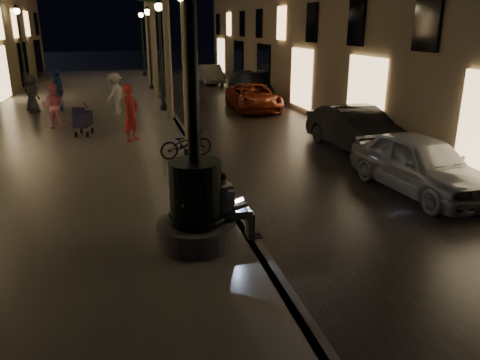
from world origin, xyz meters
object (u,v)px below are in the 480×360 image
object	(u,v)px
lamp_left_c	(20,38)
stroller	(83,119)
pedestrian_pink	(54,106)
pedestrian_white	(115,93)
pedestrian_blue	(58,90)
seated_man_laptop	(230,204)
lamp_curb_c	(149,37)
car_third	(253,97)
car_rear	(250,84)
bicycle	(186,144)
car_fifth	(211,74)
pedestrian_dark	(32,93)
lamp_curb_b	(160,41)
pedestrian_red	(131,113)
car_front	(421,164)
lamp_curb_d	(142,35)
lamp_curb_a	(185,50)
car_second	(357,129)
fountain_lamppost	(195,189)

from	to	relation	value
lamp_left_c	stroller	size ratio (longest dim) A/B	4.15
pedestrian_pink	pedestrian_white	xyz separation A→B (m)	(2.22, 2.48, 0.05)
pedestrian_pink	pedestrian_blue	world-z (taller)	pedestrian_blue
seated_man_laptop	lamp_curb_c	world-z (taller)	lamp_curb_c
seated_man_laptop	car_third	distance (m)	14.86
car_rear	bicycle	xyz separation A→B (m)	(-5.60, -13.42, -0.02)
pedestrian_blue	car_fifth	bearing A→B (deg)	115.94
stroller	seated_man_laptop	bearing A→B (deg)	-59.97
stroller	bicycle	bearing A→B (deg)	-38.48
pedestrian_blue	bicycle	bearing A→B (deg)	1.73
car_fifth	pedestrian_dark	size ratio (longest dim) A/B	2.29
seated_man_laptop	lamp_left_c	bearing A→B (deg)	107.68
pedestrian_white	bicycle	xyz separation A→B (m)	(1.99, -7.84, -0.48)
car_third	bicycle	size ratio (longest dim) A/B	2.83
lamp_curb_b	pedestrian_blue	world-z (taller)	lamp_curb_b
pedestrian_red	bicycle	size ratio (longest dim) A/B	1.18
car_rear	pedestrian_dark	xyz separation A→B (m)	(-11.17, -4.31, 0.41)
car_front	car_fifth	distance (m)	23.74
car_front	lamp_curb_d	bearing A→B (deg)	94.84
pedestrian_pink	lamp_curb_a	bearing A→B (deg)	139.06
bicycle	car_third	bearing A→B (deg)	-41.42
car_third	pedestrian_blue	bearing A→B (deg)	177.15
car_third	lamp_curb_c	bearing A→B (deg)	121.12
car_second	lamp_curb_b	bearing A→B (deg)	118.35
car_rear	pedestrian_blue	xyz separation A→B (m)	(-10.08, -4.14, 0.49)
fountain_lamppost	pedestrian_dark	bearing A→B (deg)	108.54
lamp_curb_b	lamp_left_c	bearing A→B (deg)	131.59
lamp_curb_d	car_third	size ratio (longest dim) A/B	1.07
pedestrian_white	bicycle	world-z (taller)	pedestrian_white
seated_man_laptop	lamp_curb_d	world-z (taller)	lamp_curb_d
car_fifth	pedestrian_red	bearing A→B (deg)	-108.69
lamp_curb_c	bicycle	distance (m)	16.51
lamp_curb_a	pedestrian_white	distance (m)	8.11
lamp_curb_a	pedestrian_pink	xyz separation A→B (m)	(-4.31, 5.06, -2.20)
car_rear	pedestrian_pink	bearing A→B (deg)	-143.59
car_third	pedestrian_pink	size ratio (longest dim) A/B	2.68
lamp_curb_a	pedestrian_red	xyz separation A→B (m)	(-1.57, 2.27, -2.10)
stroller	car_front	distance (m)	11.15
lamp_curb_b	bicycle	distance (m)	8.70
car_third	pedestrian_white	world-z (taller)	pedestrian_white
lamp_curb_a	car_fifth	size ratio (longest dim) A/B	1.24
car_second	pedestrian_pink	xyz separation A→B (m)	(-9.78, 5.12, 0.34)
car_second	pedestrian_dark	distance (m)	14.24
lamp_curb_d	car_fifth	distance (m)	6.70
lamp_left_c	stroller	bearing A→B (deg)	-72.73
fountain_lamppost	car_rear	size ratio (longest dim) A/B	1.18
seated_man_laptop	pedestrian_red	size ratio (longest dim) A/B	0.68
lamp_curb_d	pedestrian_blue	bearing A→B (deg)	-106.95
fountain_lamppost	lamp_curb_a	distance (m)	6.37
fountain_lamppost	seated_man_laptop	distance (m)	0.70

